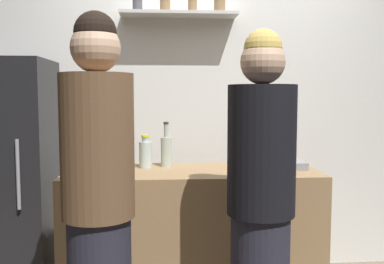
{
  "coord_description": "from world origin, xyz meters",
  "views": [
    {
      "loc": [
        -0.41,
        -2.16,
        1.41
      ],
      "look_at": [
        -0.22,
        0.55,
        1.17
      ],
      "focal_mm": 39.45,
      "sensor_mm": 36.0,
      "label": 1
    }
  ],
  "objects_px": {
    "utensil_holder": "(86,165)",
    "person_brown_jacket": "(99,205)",
    "person_blonde": "(261,205)",
    "wine_bottle_pale_glass": "(166,150)",
    "baking_pan": "(278,164)",
    "refrigerator": "(10,178)",
    "wine_bottle_green_glass": "(81,151)",
    "water_bottle_plastic": "(146,153)"
  },
  "relations": [
    {
      "from": "wine_bottle_green_glass",
      "to": "wine_bottle_pale_glass",
      "type": "relative_size",
      "value": 0.96
    },
    {
      "from": "wine_bottle_pale_glass",
      "to": "person_brown_jacket",
      "type": "relative_size",
      "value": 0.17
    },
    {
      "from": "refrigerator",
      "to": "baking_pan",
      "type": "relative_size",
      "value": 4.88
    },
    {
      "from": "utensil_holder",
      "to": "person_blonde",
      "type": "xyz_separation_m",
      "value": [
        0.97,
        -0.59,
        -0.11
      ]
    },
    {
      "from": "person_brown_jacket",
      "to": "person_blonde",
      "type": "height_order",
      "value": "person_brown_jacket"
    },
    {
      "from": "baking_pan",
      "to": "utensil_holder",
      "type": "bearing_deg",
      "value": -174.98
    },
    {
      "from": "wine_bottle_pale_glass",
      "to": "person_blonde",
      "type": "relative_size",
      "value": 0.18
    },
    {
      "from": "baking_pan",
      "to": "wine_bottle_green_glass",
      "type": "bearing_deg",
      "value": 174.8
    },
    {
      "from": "utensil_holder",
      "to": "wine_bottle_green_glass",
      "type": "xyz_separation_m",
      "value": [
        -0.08,
        0.23,
        0.06
      ]
    },
    {
      "from": "utensil_holder",
      "to": "wine_bottle_green_glass",
      "type": "height_order",
      "value": "wine_bottle_green_glass"
    },
    {
      "from": "refrigerator",
      "to": "water_bottle_plastic",
      "type": "relative_size",
      "value": 7.47
    },
    {
      "from": "utensil_holder",
      "to": "wine_bottle_green_glass",
      "type": "relative_size",
      "value": 0.67
    },
    {
      "from": "refrigerator",
      "to": "utensil_holder",
      "type": "height_order",
      "value": "refrigerator"
    },
    {
      "from": "utensil_holder",
      "to": "wine_bottle_green_glass",
      "type": "bearing_deg",
      "value": 108.66
    },
    {
      "from": "water_bottle_plastic",
      "to": "person_blonde",
      "type": "bearing_deg",
      "value": -52.2
    },
    {
      "from": "utensil_holder",
      "to": "person_brown_jacket",
      "type": "height_order",
      "value": "person_brown_jacket"
    },
    {
      "from": "refrigerator",
      "to": "wine_bottle_green_glass",
      "type": "bearing_deg",
      "value": -15.71
    },
    {
      "from": "wine_bottle_pale_glass",
      "to": "water_bottle_plastic",
      "type": "height_order",
      "value": "wine_bottle_pale_glass"
    },
    {
      "from": "baking_pan",
      "to": "wine_bottle_green_glass",
      "type": "distance_m",
      "value": 1.33
    },
    {
      "from": "wine_bottle_green_glass",
      "to": "wine_bottle_pale_glass",
      "type": "distance_m",
      "value": 0.58
    },
    {
      "from": "wine_bottle_green_glass",
      "to": "baking_pan",
      "type": "bearing_deg",
      "value": -5.2
    },
    {
      "from": "person_brown_jacket",
      "to": "water_bottle_plastic",
      "type": "bearing_deg",
      "value": -1.28
    },
    {
      "from": "baking_pan",
      "to": "wine_bottle_pale_glass",
      "type": "height_order",
      "value": "wine_bottle_pale_glass"
    },
    {
      "from": "baking_pan",
      "to": "utensil_holder",
      "type": "xyz_separation_m",
      "value": [
        -1.25,
        -0.11,
        0.03
      ]
    },
    {
      "from": "refrigerator",
      "to": "person_blonde",
      "type": "distance_m",
      "value": 1.84
    },
    {
      "from": "wine_bottle_green_glass",
      "to": "person_brown_jacket",
      "type": "height_order",
      "value": "person_brown_jacket"
    },
    {
      "from": "baking_pan",
      "to": "person_brown_jacket",
      "type": "distance_m",
      "value": 1.33
    },
    {
      "from": "refrigerator",
      "to": "person_brown_jacket",
      "type": "bearing_deg",
      "value": -53.51
    },
    {
      "from": "wine_bottle_green_glass",
      "to": "person_brown_jacket",
      "type": "relative_size",
      "value": 0.16
    },
    {
      "from": "person_blonde",
      "to": "wine_bottle_green_glass",
      "type": "bearing_deg",
      "value": -56.66
    },
    {
      "from": "water_bottle_plastic",
      "to": "utensil_holder",
      "type": "bearing_deg",
      "value": -151.95
    },
    {
      "from": "refrigerator",
      "to": "wine_bottle_green_glass",
      "type": "xyz_separation_m",
      "value": [
        0.52,
        -0.15,
        0.21
      ]
    },
    {
      "from": "utensil_holder",
      "to": "person_brown_jacket",
      "type": "relative_size",
      "value": 0.11
    },
    {
      "from": "person_brown_jacket",
      "to": "person_blonde",
      "type": "xyz_separation_m",
      "value": [
        0.79,
        0.08,
        -0.03
      ]
    },
    {
      "from": "wine_bottle_pale_glass",
      "to": "person_blonde",
      "type": "height_order",
      "value": "person_blonde"
    },
    {
      "from": "refrigerator",
      "to": "water_bottle_plastic",
      "type": "xyz_separation_m",
      "value": [
        0.96,
        -0.18,
        0.19
      ]
    },
    {
      "from": "baking_pan",
      "to": "water_bottle_plastic",
      "type": "distance_m",
      "value": 0.89
    },
    {
      "from": "wine_bottle_green_glass",
      "to": "wine_bottle_pale_glass",
      "type": "xyz_separation_m",
      "value": [
        0.58,
        0.0,
        0.0
      ]
    },
    {
      "from": "water_bottle_plastic",
      "to": "person_blonde",
      "type": "height_order",
      "value": "person_blonde"
    },
    {
      "from": "water_bottle_plastic",
      "to": "person_brown_jacket",
      "type": "bearing_deg",
      "value": -102.23
    },
    {
      "from": "refrigerator",
      "to": "person_blonde",
      "type": "height_order",
      "value": "person_blonde"
    },
    {
      "from": "baking_pan",
      "to": "person_blonde",
      "type": "bearing_deg",
      "value": -111.92
    }
  ]
}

